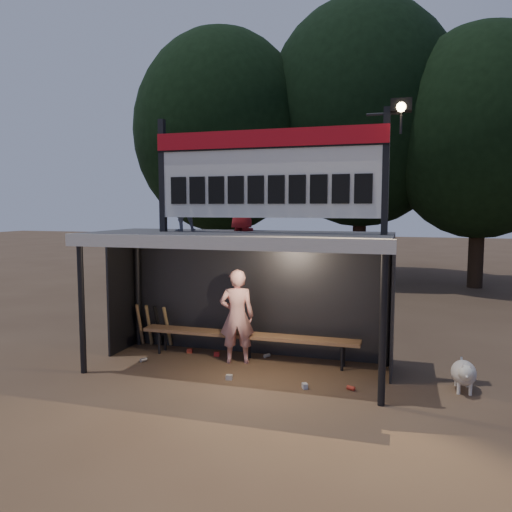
# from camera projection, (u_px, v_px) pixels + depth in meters

# --- Properties ---
(ground) EXTENTS (80.00, 80.00, 0.00)m
(ground) POSITION_uv_depth(u_px,v_px,m) (238.00, 369.00, 8.46)
(ground) COLOR #4E3827
(ground) RESTS_ON ground
(player) EXTENTS (0.70, 0.55, 1.67)m
(player) POSITION_uv_depth(u_px,v_px,m) (237.00, 316.00, 8.75)
(player) COLOR white
(player) RESTS_ON ground
(child_a) EXTENTS (0.59, 0.56, 0.96)m
(child_a) POSITION_uv_depth(u_px,v_px,m) (182.00, 204.00, 8.66)
(child_a) COLOR gray
(child_a) RESTS_ON dugout_shelter
(child_b) EXTENTS (0.64, 0.57, 1.09)m
(child_b) POSITION_uv_depth(u_px,v_px,m) (242.00, 200.00, 8.78)
(child_b) COLOR maroon
(child_b) RESTS_ON dugout_shelter
(dugout_shelter) EXTENTS (5.10, 2.08, 2.32)m
(dugout_shelter) POSITION_uv_depth(u_px,v_px,m) (242.00, 260.00, 8.51)
(dugout_shelter) COLOR #3D3C3F
(dugout_shelter) RESTS_ON ground
(scoreboard_assembly) EXTENTS (4.10, 0.27, 1.99)m
(scoreboard_assembly) POSITION_uv_depth(u_px,v_px,m) (270.00, 170.00, 7.97)
(scoreboard_assembly) COLOR black
(scoreboard_assembly) RESTS_ON dugout_shelter
(bench) EXTENTS (4.00, 0.35, 0.48)m
(bench) POSITION_uv_depth(u_px,v_px,m) (248.00, 336.00, 8.94)
(bench) COLOR #916744
(bench) RESTS_ON ground
(tree_left) EXTENTS (6.46, 6.46, 9.27)m
(tree_left) POSITION_uv_depth(u_px,v_px,m) (222.00, 132.00, 18.59)
(tree_left) COLOR black
(tree_left) RESTS_ON ground
(tree_mid) EXTENTS (7.22, 7.22, 10.36)m
(tree_mid) POSITION_uv_depth(u_px,v_px,m) (362.00, 115.00, 18.54)
(tree_mid) COLOR black
(tree_mid) RESTS_ON ground
(tree_right) EXTENTS (6.08, 6.08, 8.72)m
(tree_right) POSITION_uv_depth(u_px,v_px,m) (481.00, 133.00, 16.55)
(tree_right) COLOR black
(tree_right) RESTS_ON ground
(dog) EXTENTS (0.36, 0.81, 0.49)m
(dog) POSITION_uv_depth(u_px,v_px,m) (464.00, 373.00, 7.42)
(dog) COLOR beige
(dog) RESTS_ON ground
(bats) EXTENTS (0.67, 0.35, 0.84)m
(bats) POSITION_uv_depth(u_px,v_px,m) (154.00, 325.00, 9.78)
(bats) COLOR olive
(bats) RESTS_ON ground
(litter) EXTENTS (3.81, 1.47, 0.08)m
(litter) POSITION_uv_depth(u_px,v_px,m) (239.00, 366.00, 8.51)
(litter) COLOR red
(litter) RESTS_ON ground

